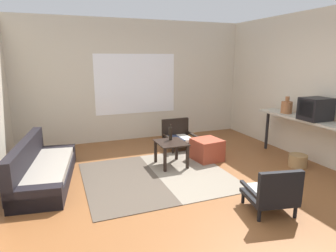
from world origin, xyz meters
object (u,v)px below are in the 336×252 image
object	(u,v)px
console_shelf	(301,122)
wicker_basket	(298,161)
couch	(42,170)
armchair_striped_foreground	(272,193)
crt_television	(316,109)
ottoman_orange	(207,150)
clay_vase	(287,107)
glass_bottle	(171,133)
armchair_by_window	(178,136)
coffee_table	(171,147)

from	to	relation	value
console_shelf	wicker_basket	world-z (taller)	console_shelf
couch	armchair_striped_foreground	world-z (taller)	couch
crt_television	ottoman_orange	bearing A→B (deg)	146.97
couch	wicker_basket	size ratio (longest dim) A/B	6.43
console_shelf	clay_vase	size ratio (longest dim) A/B	5.87
clay_vase	glass_bottle	size ratio (longest dim) A/B	1.11
ottoman_orange	couch	bearing A→B (deg)	179.67
armchair_by_window	wicker_basket	size ratio (longest dim) A/B	1.98
coffee_table	clay_vase	world-z (taller)	clay_vase
armchair_by_window	glass_bottle	bearing A→B (deg)	-121.98
coffee_table	wicker_basket	size ratio (longest dim) A/B	1.82
ottoman_orange	coffee_table	bearing A→B (deg)	-177.54
coffee_table	armchair_by_window	distance (m)	1.06
armchair_by_window	armchair_striped_foreground	xyz separation A→B (m)	(0.02, -2.87, 0.01)
console_shelf	glass_bottle	xyz separation A→B (m)	(-2.19, 0.81, -0.20)
couch	crt_television	size ratio (longest dim) A/B	4.46
armchair_striped_foreground	crt_television	distance (m)	2.10
console_shelf	ottoman_orange	bearing A→B (deg)	154.81
coffee_table	armchair_striped_foreground	world-z (taller)	armchair_striped_foreground
glass_bottle	wicker_basket	world-z (taller)	glass_bottle
couch	armchair_striped_foreground	xyz separation A→B (m)	(2.64, -2.00, 0.07)
coffee_table	armchair_by_window	xyz separation A→B (m)	(0.53, 0.92, -0.07)
wicker_basket	console_shelf	bearing A→B (deg)	45.47
crt_television	glass_bottle	bearing A→B (deg)	153.77
ottoman_orange	crt_television	world-z (taller)	crt_television
ottoman_orange	crt_television	size ratio (longest dim) A/B	1.09
ottoman_orange	crt_television	distance (m)	1.97
console_shelf	glass_bottle	bearing A→B (deg)	159.70
ottoman_orange	console_shelf	size ratio (longest dim) A/B	0.26
couch	ottoman_orange	size ratio (longest dim) A/B	4.11
ottoman_orange	wicker_basket	bearing A→B (deg)	-33.45
coffee_table	couch	bearing A→B (deg)	178.69
coffee_table	armchair_striped_foreground	xyz separation A→B (m)	(0.55, -1.95, -0.07)
coffee_table	ottoman_orange	size ratio (longest dim) A/B	1.16
armchair_by_window	clay_vase	size ratio (longest dim) A/B	1.93
crt_television	armchair_striped_foreground	bearing A→B (deg)	-149.07
armchair_by_window	couch	bearing A→B (deg)	-161.71
armchair_by_window	ottoman_orange	world-z (taller)	armchair_by_window
clay_vase	wicker_basket	bearing A→B (deg)	-106.90
coffee_table	wicker_basket	world-z (taller)	coffee_table
ottoman_orange	wicker_basket	size ratio (longest dim) A/B	1.57
armchair_by_window	armchair_striped_foreground	distance (m)	2.87
couch	glass_bottle	xyz separation A→B (m)	(2.14, 0.09, 0.35)
clay_vase	armchair_striped_foreground	bearing A→B (deg)	-135.39
coffee_table	glass_bottle	world-z (taller)	glass_bottle
couch	glass_bottle	world-z (taller)	glass_bottle
crt_television	clay_vase	size ratio (longest dim) A/B	1.41
clay_vase	glass_bottle	world-z (taller)	clay_vase
clay_vase	glass_bottle	bearing A→B (deg)	169.07
glass_bottle	coffee_table	bearing A→B (deg)	-107.86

